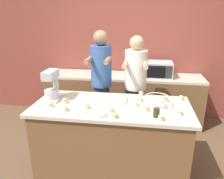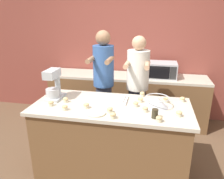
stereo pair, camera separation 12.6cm
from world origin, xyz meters
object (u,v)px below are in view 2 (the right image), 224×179
at_px(person_left, 104,86).
at_px(cupcake_8, 142,94).
at_px(stand_mixer, 53,86).
at_px(drinking_glass, 155,114).
at_px(cupcake_0, 140,100).
at_px(person_right, 137,91).
at_px(cupcake_12, 86,106).
at_px(cupcake_6, 136,104).
at_px(cupcake_5, 166,100).
at_px(mixing_bowl, 157,102).
at_px(small_plate, 96,113).
at_px(cupcake_4, 179,114).
at_px(cupcake_10, 66,100).
at_px(cupcake_3, 113,116).
at_px(cupcake_13, 65,107).
at_px(knife, 105,104).
at_px(cupcake_7, 182,99).
at_px(cupcake_11, 51,103).
at_px(microwave_oven, 161,70).
at_px(cupcake_2, 145,109).
at_px(cupcake_9, 110,110).
at_px(cupcake_1, 159,119).

distance_m(person_left, cupcake_8, 0.64).
distance_m(stand_mixer, cupcake_8, 1.14).
relative_size(drinking_glass, cupcake_0, 1.53).
xyz_separation_m(person_right, cupcake_12, (-0.51, -0.77, 0.06)).
height_order(cupcake_6, cupcake_8, same).
xyz_separation_m(person_right, cupcake_5, (0.39, -0.42, 0.06)).
bearing_deg(mixing_bowl, drinking_glass, -93.41).
distance_m(person_right, stand_mixer, 1.16).
distance_m(small_plate, cupcake_12, 0.19).
bearing_deg(cupcake_4, cupcake_10, 174.30).
bearing_deg(cupcake_12, cupcake_10, 158.04).
xyz_separation_m(cupcake_0, cupcake_3, (-0.24, -0.49, 0.00)).
bearing_deg(mixing_bowl, cupcake_13, -163.94).
relative_size(knife, cupcake_6, 2.89).
distance_m(stand_mixer, cupcake_7, 1.60).
distance_m(person_left, cupcake_6, 0.81).
relative_size(person_right, cupcake_3, 25.76).
distance_m(person_right, drinking_glass, 0.91).
bearing_deg(person_left, cupcake_11, -119.30).
distance_m(knife, cupcake_6, 0.36).
bearing_deg(microwave_oven, small_plate, -112.84).
bearing_deg(cupcake_3, cupcake_7, 39.22).
height_order(person_right, stand_mixer, person_right).
xyz_separation_m(drinking_glass, cupcake_12, (-0.77, 0.10, -0.02)).
xyz_separation_m(microwave_oven, cupcake_7, (0.24, -1.14, -0.08)).
height_order(person_left, cupcake_2, person_left).
relative_size(stand_mixer, cupcake_9, 5.89).
distance_m(microwave_oven, cupcake_0, 1.28).
xyz_separation_m(cupcake_0, cupcake_11, (-1.02, -0.32, 0.00)).
xyz_separation_m(cupcake_10, cupcake_11, (-0.12, -0.14, 0.00)).
xyz_separation_m(cupcake_1, cupcake_11, (-1.24, 0.16, 0.00)).
distance_m(cupcake_6, cupcake_12, 0.57).
bearing_deg(small_plate, cupcake_0, 43.66).
relative_size(person_right, cupcake_1, 25.76).
distance_m(cupcake_5, cupcake_6, 0.40).
distance_m(knife, cupcake_13, 0.47).
relative_size(cupcake_7, cupcake_11, 1.00).
relative_size(cupcake_1, cupcake_2, 1.00).
height_order(person_left, mixing_bowl, person_left).
bearing_deg(cupcake_4, mixing_bowl, 139.04).
bearing_deg(cupcake_11, cupcake_4, 0.28).
relative_size(microwave_oven, cupcake_11, 7.93).
bearing_deg(cupcake_1, cupcake_13, 175.71).
bearing_deg(cupcake_2, cupcake_0, 105.69).
bearing_deg(knife, cupcake_3, -64.80).
bearing_deg(drinking_glass, person_right, 106.51).
bearing_deg(knife, cupcake_5, 16.80).
bearing_deg(microwave_oven, cupcake_9, -109.25).
relative_size(cupcake_7, cupcake_9, 1.00).
relative_size(small_plate, cupcake_10, 3.34).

